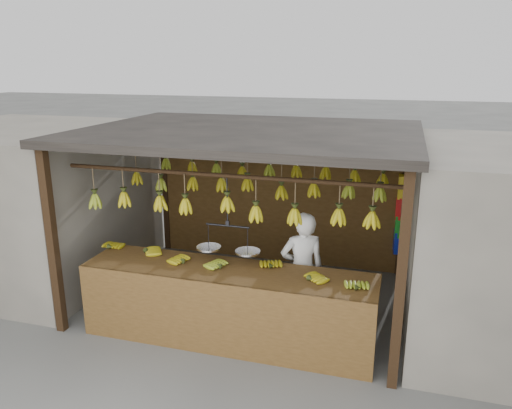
% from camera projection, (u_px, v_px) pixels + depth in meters
% --- Properties ---
extents(ground, '(80.00, 80.00, 0.00)m').
position_uv_depth(ground, '(250.00, 298.00, 7.10)').
color(ground, '#5B5B57').
extents(stall, '(4.30, 3.30, 2.40)m').
position_uv_depth(stall, '(257.00, 157.00, 6.85)').
color(stall, black).
rests_on(stall, ground).
extents(neighbor_left, '(3.00, 3.00, 2.30)m').
position_uv_depth(neighbor_left, '(29.00, 201.00, 7.76)').
color(neighbor_left, slate).
rests_on(neighbor_left, ground).
extents(counter, '(3.49, 0.79, 0.96)m').
position_uv_depth(counter, '(224.00, 289.00, 5.75)').
color(counter, brown).
rests_on(counter, ground).
extents(hanging_bananas, '(3.57, 2.25, 0.37)m').
position_uv_depth(hanging_bananas, '(250.00, 187.00, 6.64)').
color(hanging_bananas, '#92A523').
rests_on(hanging_bananas, ground).
extents(balance_scale, '(0.77, 0.29, 0.91)m').
position_uv_depth(balance_scale, '(228.00, 246.00, 5.85)').
color(balance_scale, black).
rests_on(balance_scale, ground).
extents(vendor, '(0.64, 0.54, 1.50)m').
position_uv_depth(vendor, '(302.00, 270.00, 6.17)').
color(vendor, white).
rests_on(vendor, ground).
extents(bag_bundles, '(0.08, 0.26, 1.21)m').
position_uv_depth(bag_bundles, '(399.00, 215.00, 7.54)').
color(bag_bundles, yellow).
rests_on(bag_bundles, ground).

